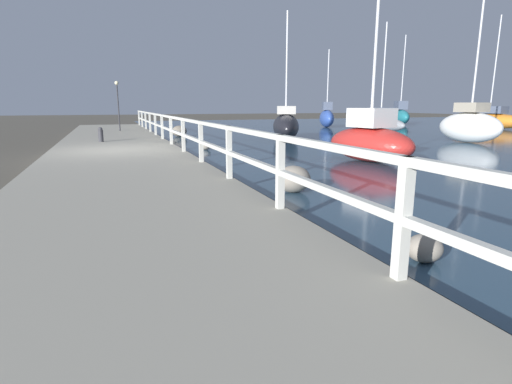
# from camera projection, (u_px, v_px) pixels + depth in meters

# --- Properties ---
(ground_plane) EXTENTS (120.00, 120.00, 0.00)m
(ground_plane) POSITION_uv_depth(u_px,v_px,m) (117.00, 157.00, 13.03)
(ground_plane) COLOR #4C473D
(dock_walkway) EXTENTS (4.12, 36.00, 0.24)m
(dock_walkway) POSITION_uv_depth(u_px,v_px,m) (117.00, 154.00, 13.00)
(dock_walkway) COLOR gray
(dock_walkway) RESTS_ON ground
(railing) EXTENTS (0.10, 32.50, 1.04)m
(railing) POSITION_uv_depth(u_px,v_px,m) (176.00, 127.00, 13.49)
(railing) COLOR beige
(railing) RESTS_ON dock_walkway
(boulder_water_edge) EXTENTS (0.38, 0.34, 0.28)m
(boulder_water_edge) POSITION_uv_depth(u_px,v_px,m) (206.00, 146.00, 15.12)
(boulder_water_edge) COLOR gray
(boulder_water_edge) RESTS_ON ground
(boulder_downstream) EXTENTS (0.79, 0.71, 0.59)m
(boulder_downstream) POSITION_uv_depth(u_px,v_px,m) (179.00, 131.00, 21.34)
(boulder_downstream) COLOR slate
(boulder_downstream) RESTS_ON ground
(boulder_near_dock) EXTENTS (0.41, 0.37, 0.31)m
(boulder_near_dock) POSITION_uv_depth(u_px,v_px,m) (424.00, 248.00, 4.34)
(boulder_near_dock) COLOR gray
(boulder_near_dock) RESTS_ON ground
(boulder_upstream) EXTENTS (0.70, 0.63, 0.52)m
(boulder_upstream) POSITION_uv_depth(u_px,v_px,m) (293.00, 179.00, 7.77)
(boulder_upstream) COLOR gray
(boulder_upstream) RESTS_ON ground
(mooring_bollard) EXTENTS (0.19, 0.19, 0.57)m
(mooring_bollard) POSITION_uv_depth(u_px,v_px,m) (101.00, 134.00, 15.74)
(mooring_bollard) COLOR #333338
(mooring_bollard) RESTS_ON dock_walkway
(dock_lamp) EXTENTS (0.21, 0.21, 2.70)m
(dock_lamp) POSITION_uv_depth(u_px,v_px,m) (118.00, 97.00, 21.90)
(dock_lamp) COLOR #2D2D33
(dock_lamp) RESTS_ON dock_walkway
(sailboat_gray) EXTENTS (1.42, 5.15, 6.61)m
(sailboat_gray) POSITION_uv_depth(u_px,v_px,m) (381.00, 122.00, 25.59)
(sailboat_gray) COLOR gray
(sailboat_gray) RESTS_ON water_surface
(sailboat_teal) EXTENTS (2.56, 3.99, 7.22)m
(sailboat_teal) POSITION_uv_depth(u_px,v_px,m) (400.00, 115.00, 33.77)
(sailboat_teal) COLOR #1E707A
(sailboat_teal) RESTS_ON water_surface
(sailboat_blue) EXTENTS (2.05, 3.30, 5.63)m
(sailboat_blue) POSITION_uv_depth(u_px,v_px,m) (327.00, 117.00, 30.21)
(sailboat_blue) COLOR #2D4C9E
(sailboat_blue) RESTS_ON water_surface
(sailboat_black) EXTENTS (3.06, 5.01, 5.96)m
(sailboat_black) POSITION_uv_depth(u_px,v_px,m) (286.00, 125.00, 19.69)
(sailboat_black) COLOR black
(sailboat_black) RESTS_ON water_surface
(sailboat_white) EXTENTS (1.62, 3.14, 6.66)m
(sailboat_white) POSITION_uv_depth(u_px,v_px,m) (470.00, 125.00, 17.91)
(sailboat_white) COLOR white
(sailboat_white) RESTS_ON water_surface
(sailboat_red) EXTENTS (1.98, 3.26, 5.89)m
(sailboat_red) POSITION_uv_depth(u_px,v_px,m) (370.00, 140.00, 11.92)
(sailboat_red) COLOR red
(sailboat_red) RESTS_ON water_surface
(sailboat_orange) EXTENTS (2.32, 5.60, 7.65)m
(sailboat_orange) POSITION_uv_depth(u_px,v_px,m) (489.00, 119.00, 28.56)
(sailboat_orange) COLOR orange
(sailboat_orange) RESTS_ON water_surface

